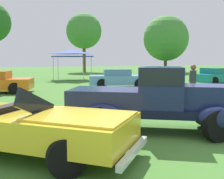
# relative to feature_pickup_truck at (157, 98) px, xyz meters

# --- Properties ---
(ground_plane) EXTENTS (120.00, 120.00, 0.00)m
(ground_plane) POSITION_rel_feature_pickup_truck_xyz_m (0.52, -0.34, -0.87)
(ground_plane) COLOR #42752D
(feature_pickup_truck) EXTENTS (4.66, 3.48, 1.70)m
(feature_pickup_truck) POSITION_rel_feature_pickup_truck_xyz_m (0.00, 0.00, 0.00)
(feature_pickup_truck) COLOR black
(feature_pickup_truck) RESTS_ON ground_plane
(neighbor_convertible) EXTENTS (4.57, 4.22, 1.40)m
(neighbor_convertible) POSITION_rel_feature_pickup_truck_xyz_m (-3.25, -0.65, -0.29)
(neighbor_convertible) COLOR yellow
(neighbor_convertible) RESTS_ON ground_plane
(show_car_skyblue) EXTENTS (4.30, 2.68, 1.22)m
(show_car_skyblue) POSITION_rel_feature_pickup_truck_xyz_m (3.07, 10.68, -0.27)
(show_car_skyblue) COLOR #669EDB
(show_car_skyblue) RESTS_ON ground_plane
(show_car_teal) EXTENTS (4.29, 2.38, 1.22)m
(show_car_teal) POSITION_rel_feature_pickup_truck_xyz_m (10.86, 10.38, -0.27)
(show_car_teal) COLOR teal
(show_car_teal) RESTS_ON ground_plane
(spectator_between_cars) EXTENTS (0.43, 0.46, 1.69)m
(spectator_between_cars) POSITION_rel_feature_pickup_truck_xyz_m (2.97, 2.55, 0.04)
(spectator_between_cars) COLOR #7F7056
(spectator_between_cars) RESTS_ON ground_plane
(canopy_tent_left_field) EXTENTS (3.23, 3.23, 2.71)m
(canopy_tent_left_field) POSITION_rel_feature_pickup_truck_xyz_m (1.47, 18.43, 1.55)
(canopy_tent_left_field) COLOR #B7B7BC
(canopy_tent_left_field) RESTS_ON ground_plane
(treeline_mid_left) EXTENTS (5.05, 5.05, 8.36)m
(treeline_mid_left) POSITION_rel_feature_pickup_truck_xyz_m (6.17, 32.48, 4.94)
(treeline_mid_left) COLOR brown
(treeline_mid_left) RESTS_ON ground_plane
(treeline_center) EXTENTS (6.41, 6.41, 7.97)m
(treeline_center) POSITION_rel_feature_pickup_truck_xyz_m (17.13, 28.34, 3.89)
(treeline_center) COLOR brown
(treeline_center) RESTS_ON ground_plane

